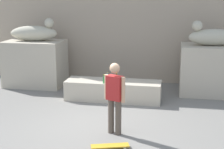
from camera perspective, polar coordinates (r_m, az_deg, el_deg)
ground_plane at (r=8.38m, az=-2.49°, el=-8.73°), size 40.00×40.00×0.00m
pedestal_left at (r=12.16m, az=-12.78°, el=1.86°), size 1.99×1.31×1.58m
pedestal_right at (r=11.26m, az=16.47°, el=0.73°), size 1.99×1.31×1.58m
statue_reclining_left at (r=11.99m, az=-12.88°, el=6.89°), size 1.66×0.76×0.78m
statue_reclining_right at (r=11.08m, az=16.65°, el=6.15°), size 1.67×0.83×0.78m
ledge_block at (r=10.31m, az=0.20°, el=-2.69°), size 2.88×0.84×0.59m
skater at (r=7.67m, az=0.46°, el=-3.55°), size 0.50×0.33×1.67m
skateboard at (r=7.23m, az=-0.33°, el=-11.94°), size 0.82×0.43×0.08m
bottle_blue at (r=10.10m, az=-0.78°, el=-0.59°), size 0.06×0.06×0.29m
bottle_green at (r=9.94m, az=-1.31°, el=-0.89°), size 0.08×0.08×0.27m
bottle_brown at (r=9.90m, az=0.77°, el=-0.78°), size 0.08×0.08×0.32m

